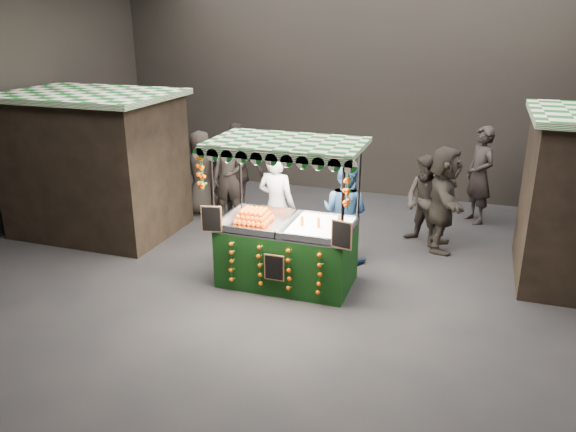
% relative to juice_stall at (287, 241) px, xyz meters
% --- Properties ---
extents(ground, '(12.00, 12.00, 0.00)m').
position_rel_juice_stall_xyz_m(ground, '(0.33, 0.03, -0.69)').
color(ground, black).
rests_on(ground, ground).
extents(market_hall, '(12.10, 10.10, 5.05)m').
position_rel_juice_stall_xyz_m(market_hall, '(0.33, 0.03, 2.69)').
color(market_hall, black).
rests_on(market_hall, ground).
extents(neighbour_stall_left, '(3.00, 2.20, 2.60)m').
position_rel_juice_stall_xyz_m(neighbour_stall_left, '(-4.07, 1.03, 0.62)').
color(neighbour_stall_left, black).
rests_on(neighbour_stall_left, ground).
extents(juice_stall, '(2.28, 1.34, 2.21)m').
position_rel_juice_stall_xyz_m(juice_stall, '(0.00, 0.00, 0.00)').
color(juice_stall, black).
rests_on(juice_stall, ground).
extents(vendor_grey, '(0.73, 0.54, 1.82)m').
position_rel_juice_stall_xyz_m(vendor_grey, '(-0.49, 0.91, 0.22)').
color(vendor_grey, '#929398').
rests_on(vendor_grey, ground).
extents(vendor_blue, '(0.93, 0.80, 1.66)m').
position_rel_juice_stall_xyz_m(vendor_blue, '(0.61, 1.17, 0.14)').
color(vendor_blue, navy).
rests_on(vendor_blue, ground).
extents(shopper_0, '(0.74, 0.58, 1.78)m').
position_rel_juice_stall_xyz_m(shopper_0, '(-1.97, 2.29, 0.20)').
color(shopper_0, '#2E2825').
rests_on(shopper_0, ground).
extents(shopper_1, '(0.99, 0.94, 1.62)m').
position_rel_juice_stall_xyz_m(shopper_1, '(1.80, 2.27, 0.12)').
color(shopper_1, '#282320').
rests_on(shopper_1, ground).
extents(shopper_2, '(1.16, 0.55, 1.93)m').
position_rel_juice_stall_xyz_m(shopper_2, '(-1.88, 2.49, 0.28)').
color(shopper_2, black).
rests_on(shopper_2, ground).
extents(shopper_3, '(1.03, 1.22, 1.64)m').
position_rel_juice_stall_xyz_m(shopper_3, '(4.12, 3.61, 0.13)').
color(shopper_3, '#2C2724').
rests_on(shopper_3, ground).
extents(shopper_4, '(1.00, 0.93, 1.72)m').
position_rel_juice_stall_xyz_m(shopper_4, '(-2.70, 2.53, 0.17)').
color(shopper_4, '#2D2824').
rests_on(shopper_4, ground).
extents(shopper_5, '(0.75, 1.76, 1.84)m').
position_rel_juice_stall_xyz_m(shopper_5, '(2.10, 2.14, 0.23)').
color(shopper_5, '#2C2824').
rests_on(shopper_5, ground).
extents(shopper_6, '(0.76, 0.83, 1.91)m').
position_rel_juice_stall_xyz_m(shopper_6, '(2.66, 3.79, 0.27)').
color(shopper_6, '#292321').
rests_on(shopper_6, ground).
extents(shopper_7, '(0.80, 0.95, 1.67)m').
position_rel_juice_stall_xyz_m(shopper_7, '(3.78, 2.59, 0.14)').
color(shopper_7, '#292421').
rests_on(shopper_7, ground).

